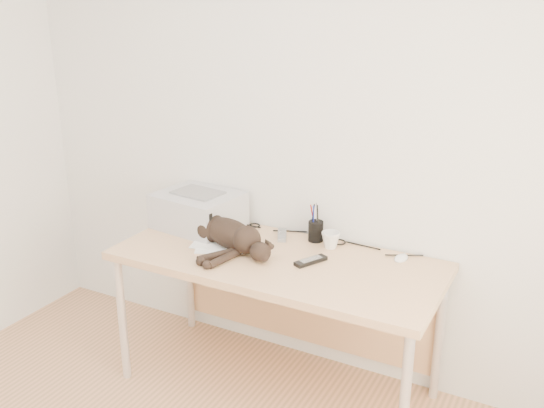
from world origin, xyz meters
The scene contains 11 objects.
wall_back centered at (0.00, 1.75, 1.30)m, with size 3.50×3.50×0.00m, color silver.
desk centered at (0.00, 1.48, 0.61)m, with size 1.60×0.70×0.74m.
printer centered at (-0.57, 1.56, 0.84)m, with size 0.47×0.41×0.20m.
papers centered at (-0.31, 1.40, 0.74)m, with size 0.38×0.32×0.01m.
cat centered at (-0.28, 1.39, 0.81)m, with size 0.66×0.45×0.16m.
mug centered at (0.19, 1.62, 0.78)m, with size 0.09×0.09×0.09m, color white.
pen_cup centered at (0.08, 1.67, 0.80)m, with size 0.08×0.08×0.20m.
remote_grey centered at (-0.10, 1.64, 0.75)m, with size 0.04×0.16×0.02m, color slate.
remote_black centered at (0.17, 1.41, 0.75)m, with size 0.05×0.17×0.02m, color black.
mouse centered at (0.54, 1.65, 0.76)m, with size 0.06×0.10×0.03m, color white.
cable_tangle centered at (0.00, 1.70, 0.75)m, with size 1.36×0.07×0.01m, color black, non-canonical shape.
Camera 1 is at (1.24, -1.00, 1.96)m, focal length 40.00 mm.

